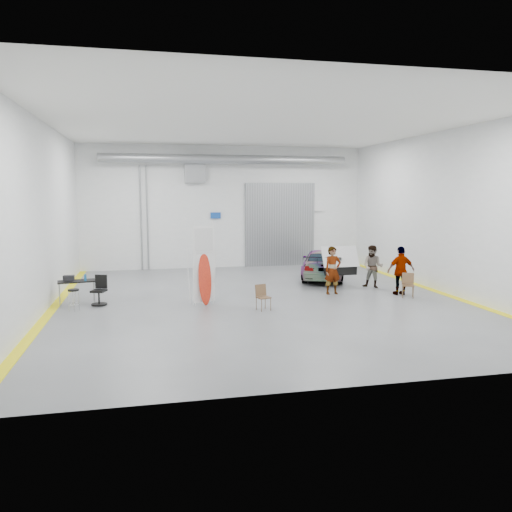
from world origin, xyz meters
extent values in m
plane|color=slate|center=(0.00, 0.00, 0.00)|extent=(16.00, 16.00, 0.00)
cube|color=silver|center=(-7.00, 0.00, 3.00)|extent=(0.02, 16.00, 6.00)
cube|color=silver|center=(7.00, 0.00, 3.00)|extent=(0.02, 16.00, 6.00)
cube|color=silver|center=(0.00, 8.00, 3.00)|extent=(14.00, 0.02, 6.00)
cube|color=silver|center=(0.00, -8.00, 3.00)|extent=(14.00, 0.02, 6.00)
cube|color=white|center=(0.00, 0.00, 6.00)|extent=(14.00, 16.00, 0.02)
cube|color=gray|center=(2.80, 7.92, 2.10)|extent=(3.60, 0.12, 4.20)
cube|color=gray|center=(-1.50, 7.92, 4.80)|extent=(1.00, 0.50, 1.20)
cylinder|color=gray|center=(0.00, 7.40, 5.30)|extent=(11.90, 0.44, 0.44)
cube|color=#1344A1|center=(-0.50, 7.92, 2.60)|extent=(0.50, 0.04, 0.30)
cube|color=white|center=(4.80, 7.92, 2.90)|extent=(0.70, 0.04, 0.25)
cylinder|color=gray|center=(-3.80, 7.92, 2.50)|extent=(0.08, 0.08, 5.00)
cylinder|color=gray|center=(-4.10, 7.92, 2.50)|extent=(0.08, 0.08, 5.00)
cube|color=yellow|center=(-6.85, 0.00, 0.01)|extent=(0.30, 16.00, 0.01)
cube|color=yellow|center=(6.85, 0.00, 0.01)|extent=(0.30, 16.00, 0.01)
imported|color=silver|center=(3.61, 3.76, 0.63)|extent=(3.19, 4.71, 1.26)
imported|color=#956451|center=(2.82, 0.48, 0.88)|extent=(0.68, 0.49, 1.77)
imported|color=#466E80|center=(4.79, 1.28, 0.84)|extent=(1.03, 1.01, 1.68)
imported|color=#9B4A33|center=(5.20, -0.19, 0.90)|extent=(1.04, 0.43, 1.79)
cube|color=white|center=(-2.07, -0.29, 0.93)|extent=(0.76, 0.29, 1.68)
ellipsoid|color=#FA4215|center=(-2.07, -0.36, 0.89)|extent=(0.51, 0.36, 1.77)
cube|color=white|center=(-2.07, -0.31, 2.19)|extent=(0.73, 0.28, 0.89)
cylinder|color=white|center=(-2.39, -0.29, 1.40)|extent=(0.02, 0.02, 2.80)
cylinder|color=white|center=(-1.74, -0.29, 1.40)|extent=(0.02, 0.02, 2.80)
cube|color=brown|center=(-0.25, -1.49, 0.42)|extent=(0.48, 0.47, 0.04)
cube|color=brown|center=(-0.25, -1.31, 0.63)|extent=(0.39, 0.19, 0.37)
cube|color=brown|center=(5.23, -0.68, 0.44)|extent=(0.54, 0.53, 0.04)
cube|color=brown|center=(5.23, -0.49, 0.67)|extent=(0.41, 0.25, 0.39)
cylinder|color=black|center=(-6.13, -0.32, 0.68)|extent=(0.34, 0.34, 0.05)
torus|color=silver|center=(-6.13, -0.32, 0.22)|extent=(0.36, 0.36, 0.02)
cylinder|color=gray|center=(-6.75, 0.68, 0.36)|extent=(0.03, 0.03, 0.72)
cylinder|color=gray|center=(-5.65, 0.68, 0.36)|extent=(0.03, 0.03, 0.72)
cylinder|color=gray|center=(-6.75, 1.18, 0.36)|extent=(0.03, 0.03, 0.72)
cylinder|color=gray|center=(-5.65, 1.18, 0.36)|extent=(0.03, 0.03, 0.72)
cube|color=black|center=(-6.20, 0.93, 0.74)|extent=(1.28, 0.78, 0.04)
cylinder|color=#185B95|center=(-5.90, 0.83, 0.87)|extent=(0.08, 0.08, 0.22)
cube|color=black|center=(-6.45, 0.98, 0.85)|extent=(0.35, 0.22, 0.18)
cylinder|color=black|center=(-5.43, 0.36, 0.04)|extent=(0.52, 0.52, 0.04)
cylinder|color=black|center=(-5.43, 0.36, 0.26)|extent=(0.06, 0.06, 0.45)
cube|color=black|center=(-5.43, 0.36, 0.48)|extent=(0.55, 0.55, 0.07)
cube|color=black|center=(-5.43, 0.57, 0.76)|extent=(0.40, 0.20, 0.47)
cube|color=silver|center=(3.61, 1.83, 1.28)|extent=(1.48, 0.90, 0.04)
camera|label=1|loc=(-3.78, -16.61, 3.72)|focal=35.00mm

